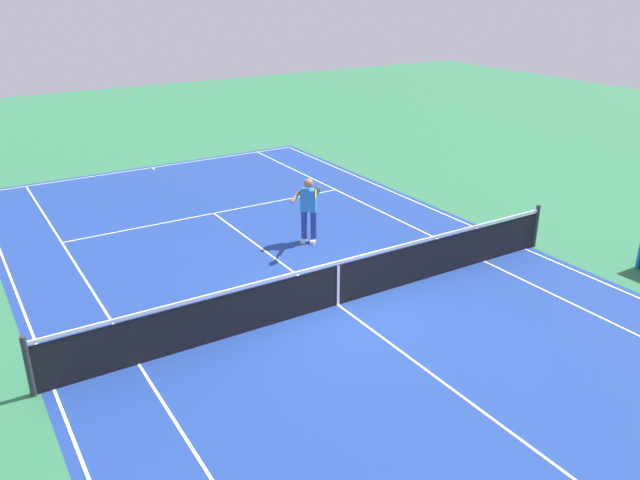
{
  "coord_description": "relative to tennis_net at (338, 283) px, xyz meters",
  "views": [
    {
      "loc": [
        -9.62,
        6.37,
        6.19
      ],
      "look_at": [
        1.28,
        -0.37,
        0.9
      ],
      "focal_mm": 35.86,
      "sensor_mm": 36.0,
      "label": 1
    }
  ],
  "objects": [
    {
      "name": "ground_plane",
      "position": [
        0.0,
        0.0,
        -0.49
      ],
      "size": [
        60.0,
        60.0,
        0.0
      ],
      "primitive_type": "plane",
      "color": "#2D7247"
    },
    {
      "name": "court_slab",
      "position": [
        0.0,
        0.0,
        -0.49
      ],
      "size": [
        24.2,
        11.4,
        0.0
      ],
      "primitive_type": "cube",
      "color": "navy",
      "rests_on": "ground_plane"
    },
    {
      "name": "tennis_player_near",
      "position": [
        3.17,
        -1.21,
        0.44
      ],
      "size": [
        1.14,
        0.75,
        1.7
      ],
      "color": "navy",
      "rests_on": "ground_plane"
    },
    {
      "name": "tennis_net",
      "position": [
        0.0,
        0.0,
        0.0
      ],
      "size": [
        0.1,
        11.7,
        1.08
      ],
      "color": "#2D2D33",
      "rests_on": "ground_plane"
    },
    {
      "name": "tennis_ball",
      "position": [
        5.35,
        -2.27,
        -0.46
      ],
      "size": [
        0.07,
        0.07,
        0.07
      ],
      "primitive_type": "sphere",
      "color": "#CCE01E",
      "rests_on": "ground_plane"
    },
    {
      "name": "court_line_markings",
      "position": [
        0.0,
        0.0,
        -0.49
      ],
      "size": [
        23.85,
        11.05,
        0.01
      ],
      "color": "white",
      "rests_on": "ground_plane"
    }
  ]
}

